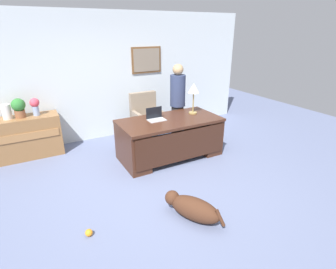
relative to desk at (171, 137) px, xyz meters
name	(u,v)px	position (x,y,z in m)	size (l,w,h in m)	color
ground_plane	(162,188)	(-0.66, -0.90, -0.42)	(12.00, 12.00, 0.00)	slate
back_wall	(106,77)	(-0.66, 1.70, 0.94)	(7.00, 0.16, 2.70)	silver
desk	(171,137)	(0.00, 0.00, 0.00)	(1.90, 0.96, 0.76)	#422316
credenza	(22,138)	(-2.49, 1.35, -0.01)	(1.39, 0.50, 0.80)	olive
armchair	(146,119)	(-0.03, 1.04, 0.06)	(0.60, 0.59, 1.04)	gray
person_standing	(178,103)	(0.53, 0.64, 0.45)	(0.32, 0.32, 1.67)	#262323
dog_lying	(192,208)	(-0.63, -1.71, -0.26)	(0.59, 0.80, 0.30)	#472819
laptop	(155,117)	(-0.24, 0.14, 0.40)	(0.32, 0.22, 0.22)	#B2B5BA
desk_lamp	(194,90)	(0.59, 0.14, 0.81)	(0.22, 0.22, 0.60)	#9E8447
vase_with_flowers	(35,105)	(-2.16, 1.35, 0.58)	(0.17, 0.17, 0.33)	#92A7CF
vase_empty	(7,112)	(-2.64, 1.35, 0.52)	(0.16, 0.16, 0.27)	silver
potted_plant	(19,107)	(-2.43, 1.35, 0.58)	(0.24, 0.24, 0.36)	brown
dog_toy_ball	(89,233)	(-1.91, -1.39, -0.37)	(0.09, 0.09, 0.09)	orange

